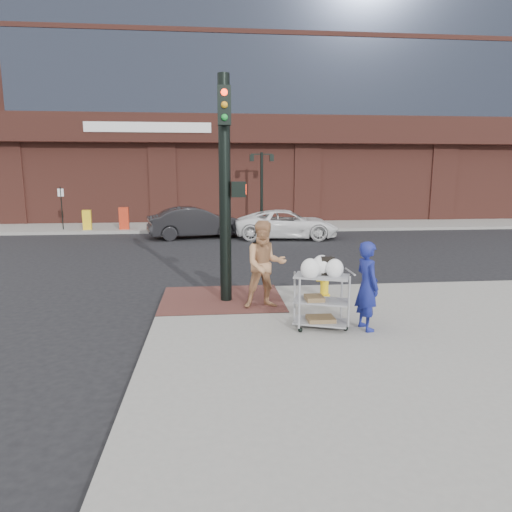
{
  "coord_description": "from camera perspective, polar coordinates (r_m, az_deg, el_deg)",
  "views": [
    {
      "loc": [
        -0.81,
        -9.45,
        3.07
      ],
      "look_at": [
        0.16,
        0.42,
        1.25
      ],
      "focal_mm": 32.0,
      "sensor_mm": 36.0,
      "label": 1
    }
  ],
  "objects": [
    {
      "name": "ground",
      "position": [
        9.97,
        -0.68,
        -7.54
      ],
      "size": [
        220.0,
        220.0,
        0.0
      ],
      "primitive_type": "plane",
      "color": "black",
      "rests_on": "ground"
    },
    {
      "name": "newsbox_red",
      "position": [
        24.77,
        -16.17,
        4.55
      ],
      "size": [
        0.51,
        0.47,
        1.14
      ],
      "primitive_type": "cube",
      "rotation": [
        0.0,
        0.0,
        0.08
      ],
      "color": "red",
      "rests_on": "sidewalk_far"
    },
    {
      "name": "bank_building",
      "position": [
        42.34,
        2.76,
        25.57
      ],
      "size": [
        42.0,
        26.0,
        28.0
      ],
      "primitive_type": "cube",
      "color": "brown",
      "rests_on": "sidewalk_far"
    },
    {
      "name": "sidewalk_far",
      "position": [
        43.63,
        12.25,
        6.24
      ],
      "size": [
        65.0,
        36.0,
        0.15
      ],
      "primitive_type": "cube",
      "color": "gray",
      "rests_on": "ground"
    },
    {
      "name": "utility_cart",
      "position": [
        8.72,
        8.15,
        -4.96
      ],
      "size": [
        1.13,
        0.87,
        1.38
      ],
      "color": "gray",
      "rests_on": "sidewalk_near"
    },
    {
      "name": "traffic_signal_pole",
      "position": [
        10.23,
        -3.79,
        9.04
      ],
      "size": [
        0.61,
        0.51,
        5.0
      ],
      "color": "black",
      "rests_on": "sidewalk_near"
    },
    {
      "name": "brick_curb_ramp",
      "position": [
        10.75,
        -4.3,
        -5.35
      ],
      "size": [
        2.8,
        2.4,
        0.01
      ],
      "primitive_type": "cube",
      "color": "#4B2823",
      "rests_on": "sidewalk_near"
    },
    {
      "name": "parking_sign",
      "position": [
        25.69,
        -23.11,
        5.52
      ],
      "size": [
        0.05,
        0.05,
        2.2
      ],
      "primitive_type": "cylinder",
      "color": "black",
      "rests_on": "sidewalk_far"
    },
    {
      "name": "minivan_white",
      "position": [
        21.51,
        3.88,
        3.98
      ],
      "size": [
        5.03,
        2.74,
        1.34
      ],
      "primitive_type": "imported",
      "rotation": [
        0.0,
        0.0,
        1.46
      ],
      "color": "white",
      "rests_on": "ground"
    },
    {
      "name": "pedestrian_tan",
      "position": [
        9.87,
        1.15,
        -1.08
      ],
      "size": [
        0.99,
        0.81,
        1.91
      ],
      "primitive_type": "imported",
      "rotation": [
        0.0,
        0.0,
        0.09
      ],
      "color": "tan",
      "rests_on": "sidewalk_near"
    },
    {
      "name": "fire_hydrant",
      "position": [
        10.88,
        8.57,
        -2.99
      ],
      "size": [
        0.39,
        0.27,
        0.82
      ],
      "color": "yellow",
      "rests_on": "sidewalk_near"
    },
    {
      "name": "sedan_dark",
      "position": [
        21.83,
        -7.54,
        4.18
      ],
      "size": [
        4.7,
        2.54,
        1.47
      ],
      "primitive_type": "imported",
      "rotation": [
        0.0,
        0.0,
        1.8
      ],
      "color": "black",
      "rests_on": "ground"
    },
    {
      "name": "lamp_post",
      "position": [
        25.61,
        0.71,
        9.4
      ],
      "size": [
        1.32,
        0.22,
        4.0
      ],
      "color": "black",
      "rests_on": "sidewalk_far"
    },
    {
      "name": "newsbox_yellow",
      "position": [
        25.22,
        -20.36,
        4.26
      ],
      "size": [
        0.47,
        0.44,
        1.0
      ],
      "primitive_type": "cube",
      "rotation": [
        0.0,
        0.0,
        0.14
      ],
      "color": "yellow",
      "rests_on": "sidewalk_far"
    },
    {
      "name": "woman_blue",
      "position": [
        8.76,
        13.72,
        -3.65
      ],
      "size": [
        0.51,
        0.68,
        1.68
      ],
      "primitive_type": "imported",
      "rotation": [
        0.0,
        0.0,
        1.76
      ],
      "color": "navy",
      "rests_on": "sidewalk_near"
    }
  ]
}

